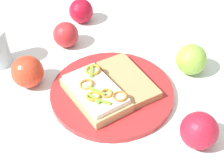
% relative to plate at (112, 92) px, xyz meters
% --- Properties ---
extents(ground_plane, '(2.00, 2.00, 0.00)m').
position_rel_plate_xyz_m(ground_plane, '(0.00, 0.00, -0.01)').
color(ground_plane, silver).
rests_on(ground_plane, ground).
extents(plate, '(0.30, 0.30, 0.02)m').
position_rel_plate_xyz_m(plate, '(0.00, 0.00, 0.00)').
color(plate, '#B8292B').
rests_on(plate, ground_plane).
extents(sandwich, '(0.11, 0.17, 0.05)m').
position_rel_plate_xyz_m(sandwich, '(0.05, -0.00, 0.03)').
color(sandwich, tan).
rests_on(sandwich, plate).
extents(bread_slice_side, '(0.10, 0.18, 0.02)m').
position_rel_plate_xyz_m(bread_slice_side, '(-0.05, 0.00, 0.02)').
color(bread_slice_side, tan).
rests_on(bread_slice_side, plate).
extents(apple_0, '(0.11, 0.11, 0.08)m').
position_rel_plate_xyz_m(apple_0, '(0.15, -0.15, 0.03)').
color(apple_0, red).
rests_on(apple_0, ground_plane).
extents(apple_1, '(0.11, 0.11, 0.08)m').
position_rel_plate_xyz_m(apple_1, '(-0.06, 0.22, 0.03)').
color(apple_1, red).
rests_on(apple_1, ground_plane).
extents(apple_2, '(0.09, 0.09, 0.08)m').
position_rel_plate_xyz_m(apple_2, '(-0.22, 0.05, 0.03)').
color(apple_2, '#87B941').
rests_on(apple_2, ground_plane).
extents(apple_3, '(0.10, 0.10, 0.07)m').
position_rel_plate_xyz_m(apple_3, '(-0.01, -0.24, 0.03)').
color(apple_3, red).
rests_on(apple_3, ground_plane).
extents(apple_4, '(0.11, 0.11, 0.08)m').
position_rel_plate_xyz_m(apple_4, '(-0.11, -0.33, 0.03)').
color(apple_4, '#B10F25').
rests_on(apple_4, ground_plane).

